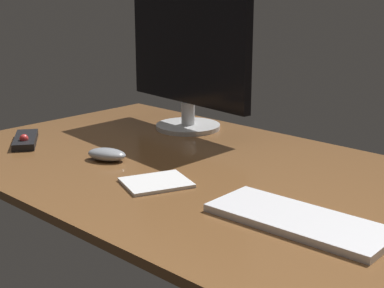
{
  "coord_description": "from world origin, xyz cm",
  "views": [
    {
      "loc": [
        92.9,
        -100.05,
        46.49
      ],
      "look_at": [
        -1.58,
        -0.67,
        8.0
      ],
      "focal_mm": 54.45,
      "sensor_mm": 36.0,
      "label": 1
    }
  ],
  "objects_px": {
    "computer_mouse": "(107,154)",
    "media_remote": "(25,140)",
    "monitor": "(188,57)",
    "notepad": "(156,183)",
    "keyboard": "(299,220)"
  },
  "relations": [
    {
      "from": "computer_mouse",
      "to": "media_remote",
      "type": "bearing_deg",
      "value": 169.16
    },
    {
      "from": "keyboard",
      "to": "notepad",
      "type": "height_order",
      "value": "keyboard"
    },
    {
      "from": "monitor",
      "to": "media_remote",
      "type": "distance_m",
      "value": 0.54
    },
    {
      "from": "media_remote",
      "to": "computer_mouse",
      "type": "bearing_deg",
      "value": 46.89
    },
    {
      "from": "monitor",
      "to": "media_remote",
      "type": "bearing_deg",
      "value": -109.61
    },
    {
      "from": "computer_mouse",
      "to": "media_remote",
      "type": "height_order",
      "value": "media_remote"
    },
    {
      "from": "computer_mouse",
      "to": "notepad",
      "type": "xyz_separation_m",
      "value": [
        0.23,
        -0.04,
        -0.01
      ]
    },
    {
      "from": "media_remote",
      "to": "notepad",
      "type": "relative_size",
      "value": 1.22
    },
    {
      "from": "monitor",
      "to": "media_remote",
      "type": "xyz_separation_m",
      "value": [
        -0.21,
        -0.44,
        -0.21
      ]
    },
    {
      "from": "computer_mouse",
      "to": "notepad",
      "type": "bearing_deg",
      "value": -31.74
    },
    {
      "from": "monitor",
      "to": "notepad",
      "type": "height_order",
      "value": "monitor"
    },
    {
      "from": "monitor",
      "to": "notepad",
      "type": "distance_m",
      "value": 0.57
    },
    {
      "from": "monitor",
      "to": "keyboard",
      "type": "bearing_deg",
      "value": -24.12
    },
    {
      "from": "monitor",
      "to": "computer_mouse",
      "type": "height_order",
      "value": "monitor"
    },
    {
      "from": "monitor",
      "to": "media_remote",
      "type": "relative_size",
      "value": 2.88
    }
  ]
}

